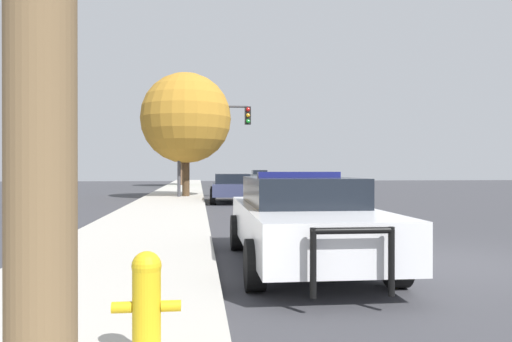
% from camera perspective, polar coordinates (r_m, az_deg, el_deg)
% --- Properties ---
extents(ground_plane, '(110.00, 110.00, 0.00)m').
position_cam_1_polar(ground_plane, '(8.65, 20.34, -9.87)').
color(ground_plane, '#3D3D42').
extents(sidewalk_left, '(3.00, 110.00, 0.13)m').
position_cam_1_polar(sidewalk_left, '(7.83, -15.84, -10.46)').
color(sidewalk_left, '#BCB7AD').
rests_on(sidewalk_left, ground_plane).
extents(police_car, '(2.10, 5.28, 1.47)m').
position_cam_1_polar(police_car, '(7.97, 5.20, -5.35)').
color(police_car, white).
rests_on(police_car, ground_plane).
extents(fire_hydrant, '(0.49, 0.21, 0.80)m').
position_cam_1_polar(fire_hydrant, '(3.79, -12.40, -14.51)').
color(fire_hydrant, gold).
rests_on(fire_hydrant, sidewalk_left).
extents(traffic_light, '(3.68, 0.35, 4.68)m').
position_cam_1_polar(traffic_light, '(25.19, -5.35, 4.68)').
color(traffic_light, '#424247').
rests_on(traffic_light, sidewalk_left).
extents(car_background_distant, '(2.04, 4.69, 1.39)m').
position_cam_1_polar(car_background_distant, '(51.95, 0.37, -0.59)').
color(car_background_distant, '#474C51').
rests_on(car_background_distant, ground_plane).
extents(car_background_midblock, '(2.05, 4.23, 1.30)m').
position_cam_1_polar(car_background_midblock, '(22.39, -2.77, -1.84)').
color(car_background_midblock, '#333856').
rests_on(car_background_midblock, ground_plane).
extents(tree_sidewalk_far, '(4.45, 4.45, 6.62)m').
position_cam_1_polar(tree_sidewalk_far, '(43.39, -8.64, 4.20)').
color(tree_sidewalk_far, brown).
rests_on(tree_sidewalk_far, sidewalk_left).
extents(tree_sidewalk_mid, '(4.60, 4.60, 6.28)m').
position_cam_1_polar(tree_sidewalk_mid, '(25.74, -8.02, 6.00)').
color(tree_sidewalk_mid, '#4C3823').
rests_on(tree_sidewalk_mid, sidewalk_left).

